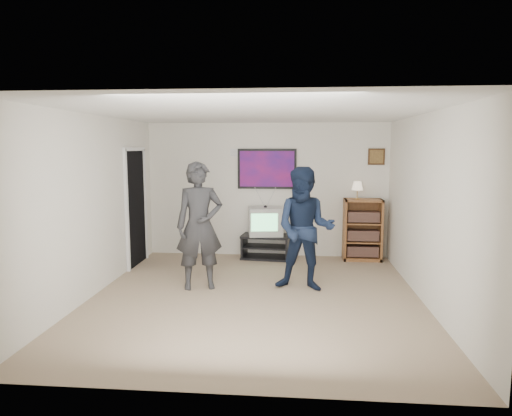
# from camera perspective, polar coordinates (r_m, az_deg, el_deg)

# --- Properties ---
(room_shell) EXTENTS (4.51, 5.00, 2.51)m
(room_shell) POSITION_cam_1_polar(r_m,az_deg,el_deg) (6.46, 0.16, 0.47)
(room_shell) COLOR brown
(room_shell) RESTS_ON ground
(media_stand) EXTENTS (0.93, 0.58, 0.44)m
(media_stand) POSITION_cam_1_polar(r_m,az_deg,el_deg) (8.49, 1.24, -4.85)
(media_stand) COLOR black
(media_stand) RESTS_ON room_shell
(crt_television) EXTENTS (0.68, 0.60, 0.51)m
(crt_television) POSITION_cam_1_polar(r_m,az_deg,el_deg) (8.40, 1.18, -1.66)
(crt_television) COLOR #ABABA6
(crt_television) RESTS_ON media_stand
(bookshelf) EXTENTS (0.68, 0.39, 1.12)m
(bookshelf) POSITION_cam_1_polar(r_m,az_deg,el_deg) (8.54, 13.15, -2.65)
(bookshelf) COLOR brown
(bookshelf) RESTS_ON room_shell
(table_lamp) EXTENTS (0.20, 0.20, 0.32)m
(table_lamp) POSITION_cam_1_polar(r_m,az_deg,el_deg) (8.41, 12.55, 2.17)
(table_lamp) COLOR beige
(table_lamp) RESTS_ON bookshelf
(person_tall) EXTENTS (0.78, 0.62, 1.85)m
(person_tall) POSITION_cam_1_polar(r_m,az_deg,el_deg) (6.65, -7.07, -2.22)
(person_tall) COLOR #28282A
(person_tall) RESTS_ON room_shell
(person_short) EXTENTS (0.96, 0.80, 1.78)m
(person_short) POSITION_cam_1_polar(r_m,az_deg,el_deg) (6.56, 6.14, -2.64)
(person_short) COLOR #121B31
(person_short) RESTS_ON room_shell
(controller_left) EXTENTS (0.05, 0.13, 0.04)m
(controller_left) POSITION_cam_1_polar(r_m,az_deg,el_deg) (6.85, -6.79, -0.29)
(controller_left) COLOR white
(controller_left) RESTS_ON person_tall
(controller_right) EXTENTS (0.08, 0.13, 0.04)m
(controller_right) POSITION_cam_1_polar(r_m,az_deg,el_deg) (6.79, 5.80, -0.23)
(controller_right) COLOR white
(controller_right) RESTS_ON person_short
(poster) EXTENTS (1.10, 0.03, 0.75)m
(poster) POSITION_cam_1_polar(r_m,az_deg,el_deg) (8.54, 1.38, 4.91)
(poster) COLOR black
(poster) RESTS_ON room_shell
(air_vent) EXTENTS (0.28, 0.02, 0.14)m
(air_vent) POSITION_cam_1_polar(r_m,az_deg,el_deg) (8.59, -2.30, 6.93)
(air_vent) COLOR white
(air_vent) RESTS_ON room_shell
(small_picture) EXTENTS (0.30, 0.03, 0.30)m
(small_picture) POSITION_cam_1_polar(r_m,az_deg,el_deg) (8.64, 14.82, 6.22)
(small_picture) COLOR #381D11
(small_picture) RESTS_ON room_shell
(doorway) EXTENTS (0.03, 0.85, 2.00)m
(doorway) POSITION_cam_1_polar(r_m,az_deg,el_deg) (8.20, -14.83, -0.02)
(doorway) COLOR black
(doorway) RESTS_ON room_shell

